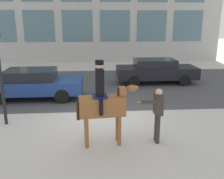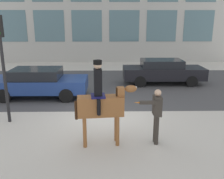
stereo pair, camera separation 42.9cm
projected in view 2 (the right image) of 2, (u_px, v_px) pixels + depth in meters
ground_plane at (103, 116)px, 9.68m from camera, size 80.00×80.00×0.00m
road_surface at (105, 85)px, 14.25m from camera, size 21.74×8.50×0.01m
mounted_horse_lead at (102, 103)px, 7.18m from camera, size 1.80×0.65×2.54m
pedestrian_bystander at (156, 112)px, 7.30m from camera, size 0.82×0.43×1.69m
street_car_near_lane at (39, 82)px, 11.91m from camera, size 4.53×1.94×1.38m
street_car_far_lane at (163, 71)px, 14.44m from camera, size 4.62×1.78×1.41m
traffic_light at (1, 52)px, 8.46m from camera, size 0.24×0.29×3.76m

